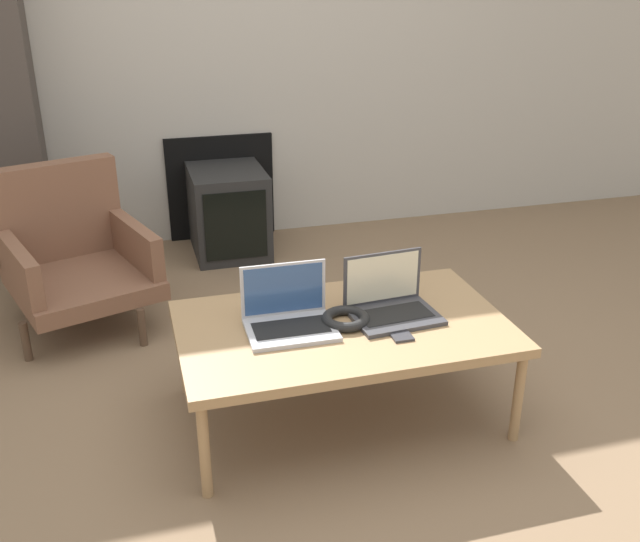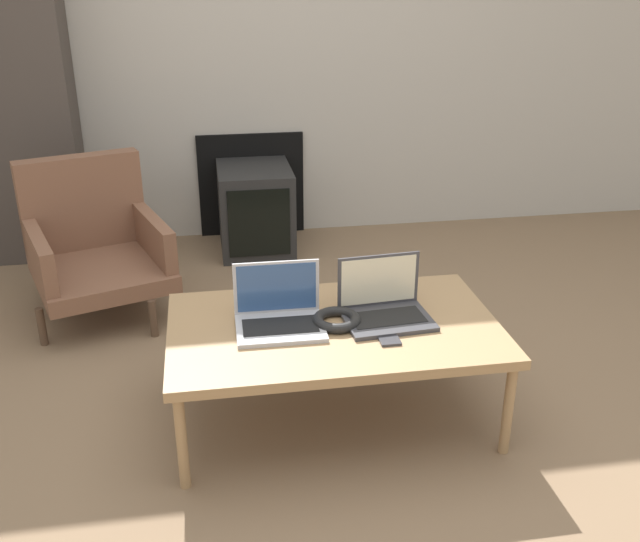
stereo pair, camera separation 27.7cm
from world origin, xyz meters
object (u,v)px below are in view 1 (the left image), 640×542
Objects in this scene: headphones at (346,319)px; laptop_left at (288,315)px; tv at (228,211)px; armchair at (72,250)px; phone at (398,332)px; laptop_right at (390,302)px.

laptop_left is at bearing 171.38° from headphones.
armchair reaches higher than tv.
headphones is at bearing 141.37° from phone.
headphones is at bearing -85.16° from tv.
armchair reaches higher than headphones.
laptop_left is 1.82× the size of headphones.
laptop_left reaches higher than headphones.
tv is (-0.33, 1.74, -0.18)m from laptop_right.
tv reaches higher than phone.
armchair is (-1.16, 1.09, -0.09)m from laptop_right.
armchair is (-0.98, 1.12, -0.06)m from headphones.
phone is 0.25× the size of tv.
laptop_left is 2.41× the size of phone.
laptop_left reaches higher than phone.
laptop_left is 0.39× the size of armchair.
phone is (0.36, -0.15, -0.04)m from laptop_left.
laptop_left is 0.38m from laptop_right.
tv is (-0.30, 1.89, -0.14)m from phone.
laptop_left is 0.60× the size of tv.
tv is 1.06m from armchair.
armchair is at bearing -141.93° from tv.
headphones is (0.20, -0.03, -0.03)m from laptop_left.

